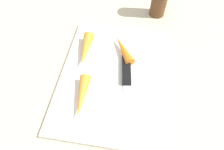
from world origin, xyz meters
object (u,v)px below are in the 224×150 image
object	(u,v)px
carrot_medium	(85,50)
carrot_longest	(82,97)
knife	(126,74)
carrot_shortest	(123,49)
cutting_board	(112,76)

from	to	relation	value
carrot_medium	carrot_longest	xyz separation A→B (m)	(-0.14, -0.02, -0.00)
knife	carrot_longest	xyz separation A→B (m)	(-0.08, 0.10, 0.01)
carrot_medium	carrot_shortest	bearing A→B (deg)	100.37
carrot_medium	cutting_board	bearing A→B (deg)	52.68
cutting_board	carrot_longest	size ratio (longest dim) A/B	3.31
knife	carrot_shortest	distance (m)	0.08
carrot_shortest	carrot_medium	xyz separation A→B (m)	(-0.02, 0.10, 0.00)
cutting_board	knife	distance (m)	0.04
carrot_shortest	knife	bearing A→B (deg)	164.50
cutting_board	carrot_longest	bearing A→B (deg)	143.89
knife	carrot_medium	distance (m)	0.13
carrot_shortest	cutting_board	bearing A→B (deg)	138.28
carrot_medium	knife	bearing A→B (deg)	63.65
carrot_shortest	carrot_medium	bearing A→B (deg)	72.71
carrot_shortest	carrot_medium	size ratio (longest dim) A/B	0.93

